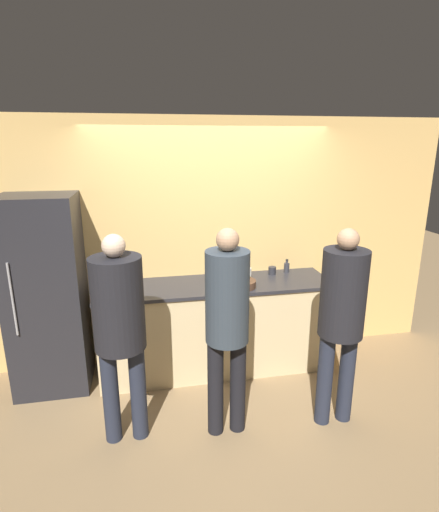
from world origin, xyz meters
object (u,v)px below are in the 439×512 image
bottle_dark (287,267)px  utensil_crock (230,270)px  person_center (227,317)px  fruit_bowl (242,283)px  person_left (119,320)px  bottle_clear (248,272)px  cup_black (272,270)px  person_right (342,311)px  refrigerator (47,295)px

bottle_dark → utensil_crock: bearing=-176.1°
person_center → fruit_bowl: (0.33, 0.83, -0.04)m
person_center → utensil_crock: 1.18m
person_left → bottle_clear: 1.64m
person_center → utensil_crock: person_center is taller
person_left → bottle_clear: bearing=38.3°
person_center → bottle_clear: 1.18m
person_left → utensil_crock: bearing=44.4°
fruit_bowl → bottle_clear: size_ratio=1.79×
person_left → fruit_bowl: 1.38m
fruit_bowl → bottle_clear: (0.13, 0.26, 0.02)m
bottle_clear → cup_black: size_ratio=1.88×
person_left → bottle_dark: (1.75, 1.12, -0.03)m
person_left → person_center: bearing=-5.1°
person_center → bottle_dark: size_ratio=11.70×
utensil_crock → bottle_dark: utensil_crock is taller
person_right → utensil_crock: size_ratio=5.50×
bottle_dark → cup_black: size_ratio=1.78×
person_right → bottle_dark: size_ratio=11.50×
person_center → cup_black: size_ratio=20.81×
person_left → cup_black: size_ratio=20.51×
person_right → bottle_clear: (-0.47, 1.14, -0.01)m
bottle_clear → refrigerator: bearing=-177.6°
cup_black → bottle_clear: bearing=-165.9°
person_center → utensil_crock: (0.28, 1.15, 0.00)m
refrigerator → utensil_crock: 1.82m
fruit_bowl → bottle_dark: (0.60, 0.36, 0.02)m
refrigerator → person_center: bearing=-33.3°
person_right → bottle_dark: 1.25m
cup_black → bottle_dark: bearing=11.0°
bottle_clear → bottle_dark: bearing=12.9°
bottle_dark → bottle_clear: size_ratio=0.95×
person_right → bottle_clear: size_ratio=10.91×
refrigerator → bottle_clear: (2.00, 0.08, 0.07)m
fruit_bowl → bottle_dark: bearing=31.2°
person_left → fruit_bowl: (1.15, 0.76, -0.05)m
refrigerator → cup_black: refrigerator is taller
fruit_bowl → refrigerator: bearing=174.7°
person_center → person_right: size_ratio=1.02×
refrigerator → cup_black: size_ratio=22.66×
person_left → person_right: (1.75, -0.13, -0.02)m
person_center → cup_black: bearing=57.0°
refrigerator → person_center: size_ratio=1.09×
person_center → cup_black: (0.75, 1.16, -0.04)m
bottle_clear → utensil_crock: bearing=161.0°
person_center → cup_black: 1.38m
refrigerator → fruit_bowl: refrigerator is taller
bottle_dark → cup_black: 0.18m
person_right → cup_black: size_ratio=20.46×
refrigerator → person_left: (0.71, -0.93, 0.10)m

